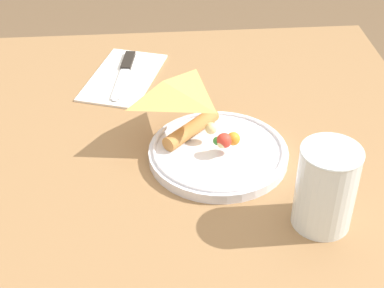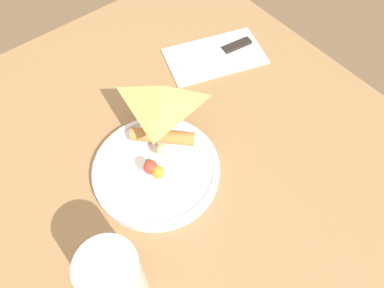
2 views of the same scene
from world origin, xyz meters
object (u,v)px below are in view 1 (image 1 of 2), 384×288
Objects in this scene: napkin_folded at (124,77)px; butter_knife at (124,73)px; dining_table at (195,227)px; plate_pizza at (217,149)px; milk_glass at (325,191)px.

butter_knife reaches higher than napkin_folded.
napkin_folded is (-0.30, -0.11, 0.12)m from dining_table.
plate_pizza reaches higher than dining_table.
plate_pizza is (-0.04, 0.04, 0.13)m from dining_table.
plate_pizza is 0.31m from butter_knife.
napkin_folded is at bearing -159.31° from dining_table.
plate_pizza is 1.19× the size of butter_knife.
napkin_folded is 1.26× the size of butter_knife.
butter_knife is at bearing 171.08° from napkin_folded.
dining_table is 0.26m from milk_glass.
plate_pizza is at bearing -141.12° from milk_glass.
butter_knife is (-0.31, -0.11, 0.12)m from dining_table.
plate_pizza is 1.78× the size of milk_glass.
milk_glass is 0.51m from butter_knife.
butter_knife is at bearing -160.06° from dining_table.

